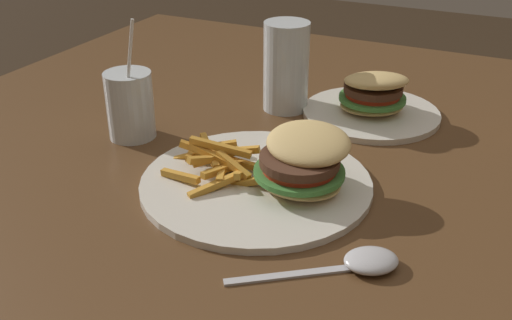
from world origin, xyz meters
The scene contains 6 objects.
dining_table centered at (0.00, 0.00, 0.61)m, with size 1.44×1.18×0.72m.
meal_plate_near centered at (-0.04, -0.14, 0.74)m, with size 0.31×0.31×0.10m.
beer_glass centered at (-0.14, 0.13, 0.79)m, with size 0.08×0.08×0.15m.
juice_glass centered at (-0.31, -0.09, 0.77)m, with size 0.07×0.07×0.19m.
spoon centered at (0.12, -0.25, 0.72)m, with size 0.17×0.14×0.02m.
meal_plate_far centered at (0.01, 0.16, 0.74)m, with size 0.23×0.23×0.09m.
Camera 1 is at (0.24, -0.78, 1.13)m, focal length 42.00 mm.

